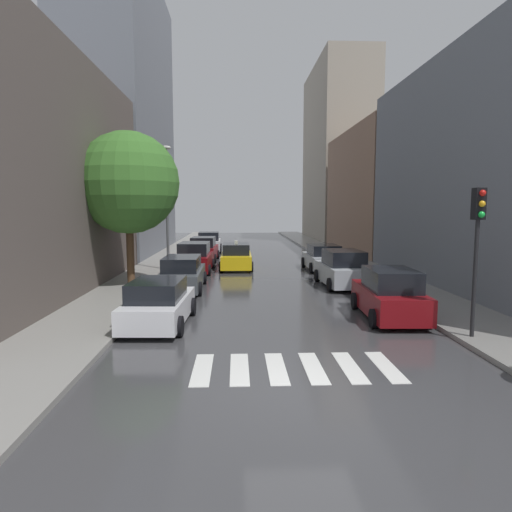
{
  "coord_description": "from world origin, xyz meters",
  "views": [
    {
      "loc": [
        -1.4,
        -9.1,
        3.9
      ],
      "look_at": [
        -0.2,
        18.78,
        0.87
      ],
      "focal_mm": 31.55,
      "sensor_mm": 36.0,
      "label": 1
    }
  ],
  "objects_px": {
    "parked_car_left_second": "(182,274)",
    "street_tree_left": "(128,183)",
    "parked_car_left_fourth": "(204,250)",
    "traffic_light_right_corner": "(478,229)",
    "parked_car_left_fifth": "(209,243)",
    "lamp_post_left": "(167,199)",
    "parked_car_left_third": "(195,258)",
    "parked_car_right_nearest": "(389,295)",
    "parked_car_right_third": "(323,258)",
    "parked_car_right_second": "(343,269)",
    "taxi_midroad": "(236,257)",
    "parked_car_left_nearest": "(158,304)"
  },
  "relations": [
    {
      "from": "parked_car_left_fifth",
      "to": "street_tree_left",
      "type": "xyz_separation_m",
      "value": [
        -2.75,
        -17.34,
        4.24
      ]
    },
    {
      "from": "street_tree_left",
      "to": "traffic_light_right_corner",
      "type": "height_order",
      "value": "street_tree_left"
    },
    {
      "from": "parked_car_right_second",
      "to": "parked_car_right_nearest",
      "type": "bearing_deg",
      "value": 179.13
    },
    {
      "from": "parked_car_left_fourth",
      "to": "street_tree_left",
      "type": "distance_m",
      "value": 11.91
    },
    {
      "from": "parked_car_left_fourth",
      "to": "traffic_light_right_corner",
      "type": "height_order",
      "value": "traffic_light_right_corner"
    },
    {
      "from": "parked_car_left_second",
      "to": "parked_car_left_fourth",
      "type": "relative_size",
      "value": 1.12
    },
    {
      "from": "lamp_post_left",
      "to": "parked_car_left_nearest",
      "type": "bearing_deg",
      "value": -82.92
    },
    {
      "from": "parked_car_left_second",
      "to": "parked_car_right_second",
      "type": "xyz_separation_m",
      "value": [
        7.81,
        0.71,
        0.08
      ]
    },
    {
      "from": "parked_car_left_third",
      "to": "parked_car_right_nearest",
      "type": "bearing_deg",
      "value": -144.64
    },
    {
      "from": "parked_car_right_third",
      "to": "street_tree_left",
      "type": "xyz_separation_m",
      "value": [
        -10.55,
        -5.71,
        4.31
      ]
    },
    {
      "from": "parked_car_left_fourth",
      "to": "street_tree_left",
      "type": "xyz_separation_m",
      "value": [
        -2.75,
        -10.78,
        4.24
      ]
    },
    {
      "from": "parked_car_left_second",
      "to": "street_tree_left",
      "type": "relative_size",
      "value": 0.65
    },
    {
      "from": "parked_car_left_fourth",
      "to": "traffic_light_right_corner",
      "type": "bearing_deg",
      "value": -153.2
    },
    {
      "from": "taxi_midroad",
      "to": "lamp_post_left",
      "type": "height_order",
      "value": "lamp_post_left"
    },
    {
      "from": "parked_car_left_second",
      "to": "parked_car_left_fifth",
      "type": "relative_size",
      "value": 1.17
    },
    {
      "from": "parked_car_right_second",
      "to": "taxi_midroad",
      "type": "bearing_deg",
      "value": 36.9
    },
    {
      "from": "parked_car_left_second",
      "to": "parked_car_right_nearest",
      "type": "xyz_separation_m",
      "value": [
        7.94,
        -5.79,
        0.06
      ]
    },
    {
      "from": "lamp_post_left",
      "to": "parked_car_left_fourth",
      "type": "bearing_deg",
      "value": 72.72
    },
    {
      "from": "parked_car_right_second",
      "to": "lamp_post_left",
      "type": "xyz_separation_m",
      "value": [
        -9.38,
        5.35,
        3.53
      ]
    },
    {
      "from": "parked_car_right_nearest",
      "to": "parked_car_right_third",
      "type": "relative_size",
      "value": 0.99
    },
    {
      "from": "parked_car_left_nearest",
      "to": "parked_car_right_third",
      "type": "xyz_separation_m",
      "value": [
        7.98,
        12.95,
        0.02
      ]
    },
    {
      "from": "traffic_light_right_corner",
      "to": "lamp_post_left",
      "type": "bearing_deg",
      "value": 126.82
    },
    {
      "from": "parked_car_right_second",
      "to": "parked_car_left_second",
      "type": "bearing_deg",
      "value": 93.14
    },
    {
      "from": "parked_car_left_nearest",
      "to": "parked_car_right_nearest",
      "type": "relative_size",
      "value": 0.99
    },
    {
      "from": "parked_car_left_fifth",
      "to": "lamp_post_left",
      "type": "xyz_separation_m",
      "value": [
        -1.72,
        -12.11,
        3.55
      ]
    },
    {
      "from": "parked_car_left_nearest",
      "to": "taxi_midroad",
      "type": "bearing_deg",
      "value": -7.88
    },
    {
      "from": "parked_car_left_fifth",
      "to": "parked_car_right_second",
      "type": "height_order",
      "value": "parked_car_right_second"
    },
    {
      "from": "traffic_light_right_corner",
      "to": "parked_car_right_second",
      "type": "bearing_deg",
      "value": 99.83
    },
    {
      "from": "parked_car_left_second",
      "to": "lamp_post_left",
      "type": "distance_m",
      "value": 7.22
    },
    {
      "from": "parked_car_left_fifth",
      "to": "taxi_midroad",
      "type": "distance_m",
      "value": 11.18
    },
    {
      "from": "parked_car_left_fifth",
      "to": "parked_car_right_second",
      "type": "relative_size",
      "value": 0.92
    },
    {
      "from": "parked_car_left_fourth",
      "to": "parked_car_left_fifth",
      "type": "bearing_deg",
      "value": 2.2
    },
    {
      "from": "parked_car_left_second",
      "to": "street_tree_left",
      "type": "distance_m",
      "value": 5.09
    },
    {
      "from": "parked_car_right_nearest",
      "to": "parked_car_right_second",
      "type": "height_order",
      "value": "parked_car_right_second"
    },
    {
      "from": "parked_car_left_fourth",
      "to": "street_tree_left",
      "type": "height_order",
      "value": "street_tree_left"
    },
    {
      "from": "parked_car_left_nearest",
      "to": "street_tree_left",
      "type": "xyz_separation_m",
      "value": [
        -2.57,
        7.24,
        4.33
      ]
    },
    {
      "from": "parked_car_right_second",
      "to": "parked_car_left_third",
      "type": "bearing_deg",
      "value": 54.13
    },
    {
      "from": "parked_car_left_second",
      "to": "taxi_midroad",
      "type": "xyz_separation_m",
      "value": [
        2.54,
        7.23,
        0.01
      ]
    },
    {
      "from": "parked_car_left_fourth",
      "to": "street_tree_left",
      "type": "bearing_deg",
      "value": 167.88
    },
    {
      "from": "parked_car_left_third",
      "to": "parked_car_right_second",
      "type": "relative_size",
      "value": 1.03
    },
    {
      "from": "parked_car_right_nearest",
      "to": "lamp_post_left",
      "type": "height_order",
      "value": "lamp_post_left"
    },
    {
      "from": "parked_car_left_third",
      "to": "parked_car_right_second",
      "type": "height_order",
      "value": "same"
    },
    {
      "from": "traffic_light_right_corner",
      "to": "lamp_post_left",
      "type": "height_order",
      "value": "lamp_post_left"
    },
    {
      "from": "parked_car_left_nearest",
      "to": "parked_car_right_nearest",
      "type": "bearing_deg",
      "value": -82.71
    },
    {
      "from": "parked_car_left_fourth",
      "to": "parked_car_right_second",
      "type": "distance_m",
      "value": 13.32
    },
    {
      "from": "parked_car_left_second",
      "to": "lamp_post_left",
      "type": "relative_size",
      "value": 0.64
    },
    {
      "from": "parked_car_left_second",
      "to": "parked_car_right_nearest",
      "type": "distance_m",
      "value": 9.83
    },
    {
      "from": "traffic_light_right_corner",
      "to": "street_tree_left",
      "type": "bearing_deg",
      "value": 141.81
    },
    {
      "from": "street_tree_left",
      "to": "parked_car_left_third",
      "type": "bearing_deg",
      "value": 62.8
    },
    {
      "from": "parked_car_right_second",
      "to": "street_tree_left",
      "type": "bearing_deg",
      "value": 87.37
    }
  ]
}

